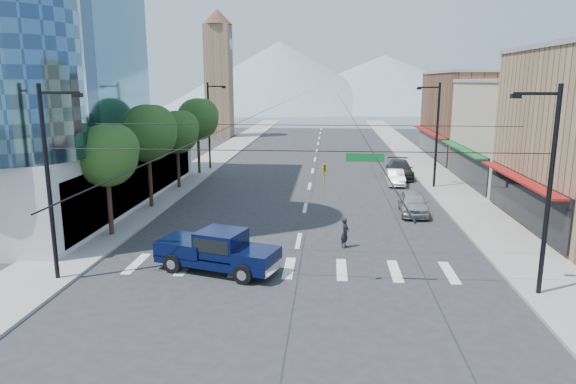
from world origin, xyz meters
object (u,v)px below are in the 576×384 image
object	(u,v)px
pedestrian	(345,233)
parked_car_near	(413,203)
pickup_truck	(217,250)
parked_car_mid	(395,177)
parked_car_far	(400,169)

from	to	relation	value
pedestrian	parked_car_near	distance (m)	9.31
pickup_truck	parked_car_mid	size ratio (longest dim) A/B	1.56
parked_car_far	parked_car_mid	bearing A→B (deg)	-100.83
parked_car_near	parked_car_mid	distance (m)	10.45
pedestrian	parked_car_mid	world-z (taller)	pedestrian
pedestrian	pickup_truck	bearing A→B (deg)	147.74
pickup_truck	parked_car_near	bearing A→B (deg)	64.09
parked_car_near	parked_car_mid	world-z (taller)	parked_car_near
pedestrian	parked_car_far	world-z (taller)	pedestrian
pickup_truck	parked_car_mid	distance (m)	25.14
parked_car_far	pedestrian	bearing A→B (deg)	-102.60
parked_car_mid	parked_car_far	distance (m)	3.58
pickup_truck	parked_car_near	world-z (taller)	pickup_truck
pickup_truck	pedestrian	distance (m)	7.54
pickup_truck	parked_car_far	size ratio (longest dim) A/B	1.12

